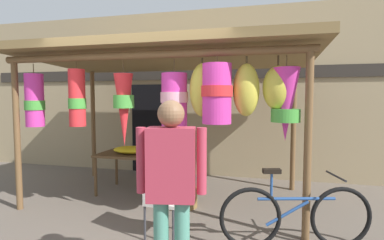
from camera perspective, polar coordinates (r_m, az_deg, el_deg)
The scene contains 9 objects.
ground_plane at distance 4.43m, azimuth -9.47°, elevation -18.32°, with size 30.00×30.00×0.00m, color #60564C.
shop_facade at distance 6.72m, azimuth -0.18°, elevation 5.00°, with size 11.18×0.29×3.58m.
market_stall_canopy at distance 4.66m, azimuth -3.75°, elevation 9.40°, with size 4.61×2.54×2.49m.
display_table at distance 5.50m, azimuth -11.08°, elevation -6.88°, with size 1.18×0.84×0.72m.
flower_heap_on_table at distance 5.44m, azimuth -11.37°, elevation -5.57°, with size 0.65×0.45×0.12m.
folding_chair at distance 3.80m, azimuth -6.30°, elevation -14.03°, with size 0.42×0.42×0.84m.
wicker_basket_by_table at distance 4.84m, azimuth -1.92°, elevation -14.42°, with size 0.48×0.48×0.30m, color brown.
parked_bicycle at distance 3.77m, azimuth 19.05°, elevation -16.87°, with size 1.70×0.58×0.92m.
vendor_in_orange at distance 2.58m, azimuth -3.95°, elevation -11.54°, with size 0.59×0.29×1.67m.
Camera 1 is at (1.66, -3.74, 1.68)m, focal length 28.08 mm.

